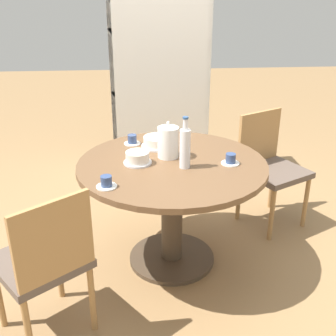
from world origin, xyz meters
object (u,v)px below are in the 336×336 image
at_px(cake_second, 138,158).
at_px(cup_b, 106,183).
at_px(cup_c, 132,140).
at_px(water_bottle, 185,147).
at_px(coffee_pot, 168,141).
at_px(cup_a, 231,160).
at_px(cake_main, 157,142).
at_px(bookshelf, 160,90).
at_px(chair_b, 270,165).
at_px(chair_a, 45,261).

distance_m(cake_second, cup_b, 0.36).
bearing_deg(cup_c, water_bottle, -53.60).
relative_size(coffee_pot, cake_second, 1.36).
relative_size(cake_second, cup_b, 1.54).
height_order(coffee_pot, cup_c, coffee_pot).
bearing_deg(cup_a, cake_main, 142.46).
bearing_deg(cake_second, coffee_pot, 25.55).
relative_size(bookshelf, cake_main, 7.79).
height_order(cake_main, cake_second, cake_second).
height_order(bookshelf, coffee_pot, bookshelf).
bearing_deg(water_bottle, chair_b, 37.88).
distance_m(chair_a, water_bottle, 1.01).
xyz_separation_m(chair_b, cake_main, (-0.87, -0.20, 0.29)).
bearing_deg(bookshelf, cup_c, 77.57).
relative_size(chair_b, cup_c, 7.62).
xyz_separation_m(water_bottle, cake_second, (-0.28, 0.08, -0.09)).
bearing_deg(cake_second, cup_b, -118.91).
bearing_deg(cup_a, cake_second, 174.74).
bearing_deg(cake_second, chair_a, -128.33).
height_order(chair_a, bookshelf, bookshelf).
bearing_deg(bookshelf, coffee_pot, 88.39).
bearing_deg(water_bottle, chair_a, -145.32).
distance_m(chair_a, cup_a, 1.23).
distance_m(cup_a, cup_c, 0.72).
bearing_deg(cake_second, bookshelf, 81.37).
relative_size(chair_b, cup_b, 7.62).
height_order(chair_a, cup_b, chair_a).
height_order(water_bottle, cake_main, water_bottle).
xyz_separation_m(cup_a, cup_b, (-0.74, -0.26, 0.00)).
xyz_separation_m(cup_a, cup_c, (-0.60, 0.40, 0.00)).
relative_size(cup_b, cup_c, 1.00).
xyz_separation_m(cake_second, cup_c, (-0.03, 0.35, -0.01)).
bearing_deg(cup_c, cup_a, -33.52).
bearing_deg(chair_a, bookshelf, -145.95).
xyz_separation_m(chair_a, coffee_pot, (0.68, 0.71, 0.36)).
bearing_deg(chair_b, chair_a, -171.32).
bearing_deg(chair_b, water_bottle, -169.71).
height_order(cake_main, cup_b, cake_main).
height_order(cup_a, cup_c, same).
height_order(chair_b, bookshelf, bookshelf).
distance_m(cup_a, cup_b, 0.79).
distance_m(chair_a, cup_b, 0.51).
relative_size(water_bottle, cake_main, 1.48).
height_order(cake_second, cup_b, cake_second).
relative_size(chair_a, cup_b, 7.62).
relative_size(coffee_pot, water_bottle, 0.75).
bearing_deg(chair_a, cake_second, -165.98).
relative_size(bookshelf, cup_b, 14.75).
distance_m(water_bottle, cup_b, 0.52).
relative_size(chair_b, cake_main, 4.02).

